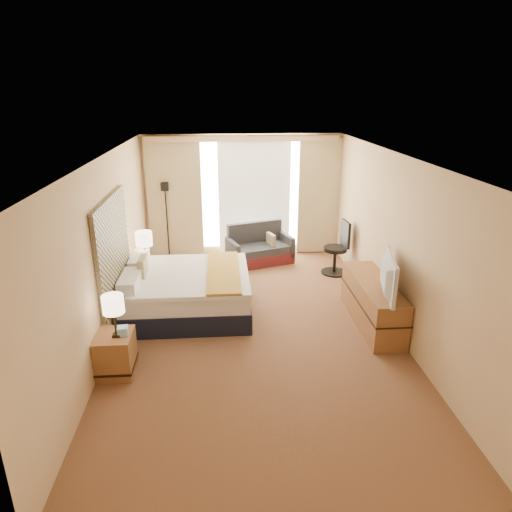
{
  "coord_description": "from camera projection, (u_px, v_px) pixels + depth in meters",
  "views": [
    {
      "loc": [
        -0.48,
        -6.23,
        3.45
      ],
      "look_at": [
        0.05,
        0.4,
        1.03
      ],
      "focal_mm": 32.0,
      "sensor_mm": 36.0,
      "label": 1
    }
  ],
  "objects": [
    {
      "name": "floor",
      "position": [
        255.0,
        327.0,
        7.05
      ],
      "size": [
        4.2,
        7.0,
        0.02
      ],
      "primitive_type": "cube",
      "color": "#54181C",
      "rests_on": "ground"
    },
    {
      "name": "ceiling",
      "position": [
        255.0,
        157.0,
        6.16
      ],
      "size": [
        4.2,
        7.0,
        0.02
      ],
      "primitive_type": "cube",
      "color": "silver",
      "rests_on": "wall_back"
    },
    {
      "name": "wall_back",
      "position": [
        243.0,
        195.0,
        9.88
      ],
      "size": [
        4.2,
        0.02,
        2.6
      ],
      "primitive_type": "cube",
      "color": "#E4C48B",
      "rests_on": "ground"
    },
    {
      "name": "wall_front",
      "position": [
        292.0,
        403.0,
        3.32
      ],
      "size": [
        4.2,
        0.02,
        2.6
      ],
      "primitive_type": "cube",
      "color": "#E4C48B",
      "rests_on": "ground"
    },
    {
      "name": "wall_left",
      "position": [
        107.0,
        252.0,
        6.45
      ],
      "size": [
        0.02,
        7.0,
        2.6
      ],
      "primitive_type": "cube",
      "color": "#E4C48B",
      "rests_on": "ground"
    },
    {
      "name": "wall_right",
      "position": [
        396.0,
        244.0,
        6.76
      ],
      "size": [
        0.02,
        7.0,
        2.6
      ],
      "primitive_type": "cube",
      "color": "#E4C48B",
      "rests_on": "ground"
    },
    {
      "name": "headboard",
      "position": [
        113.0,
        248.0,
        6.64
      ],
      "size": [
        0.06,
        1.85,
        1.5
      ],
      "primitive_type": "cube",
      "color": "black",
      "rests_on": "wall_left"
    },
    {
      "name": "nightstand_left",
      "position": [
        116.0,
        354.0,
        5.83
      ],
      "size": [
        0.45,
        0.52,
        0.55
      ],
      "primitive_type": "cube",
      "color": "#9A5E38",
      "rests_on": "floor"
    },
    {
      "name": "nightstand_right",
      "position": [
        145.0,
        278.0,
        8.17
      ],
      "size": [
        0.45,
        0.52,
        0.55
      ],
      "primitive_type": "cube",
      "color": "#9A5E38",
      "rests_on": "floor"
    },
    {
      "name": "media_dresser",
      "position": [
        373.0,
        303.0,
        7.06
      ],
      "size": [
        0.5,
        1.8,
        0.7
      ],
      "primitive_type": "cube",
      "color": "#9A5E38",
      "rests_on": "floor"
    },
    {
      "name": "window",
      "position": [
        254.0,
        195.0,
        9.86
      ],
      "size": [
        2.3,
        0.02,
        2.3
      ],
      "primitive_type": "cube",
      "color": "white",
      "rests_on": "wall_back"
    },
    {
      "name": "curtains",
      "position": [
        243.0,
        192.0,
        9.74
      ],
      "size": [
        4.12,
        0.19,
        2.56
      ],
      "color": "#C7B28C",
      "rests_on": "floor"
    },
    {
      "name": "bed",
      "position": [
        187.0,
        291.0,
        7.45
      ],
      "size": [
        1.99,
        1.82,
        0.96
      ],
      "color": "black",
      "rests_on": "floor"
    },
    {
      "name": "loveseat",
      "position": [
        259.0,
        250.0,
        9.64
      ],
      "size": [
        1.47,
        1.08,
        0.82
      ],
      "rotation": [
        0.0,
        0.0,
        0.32
      ],
      "color": "#57181A",
      "rests_on": "floor"
    },
    {
      "name": "floor_lamp",
      "position": [
        166.0,
        205.0,
        9.62
      ],
      "size": [
        0.21,
        0.21,
        1.65
      ],
      "color": "black",
      "rests_on": "floor"
    },
    {
      "name": "desk_chair",
      "position": [
        338.0,
        250.0,
        8.99
      ],
      "size": [
        0.52,
        0.52,
        1.07
      ],
      "rotation": [
        0.0,
        0.0,
        0.09
      ],
      "color": "black",
      "rests_on": "floor"
    },
    {
      "name": "lamp_left",
      "position": [
        113.0,
        305.0,
        5.55
      ],
      "size": [
        0.27,
        0.27,
        0.56
      ],
      "color": "black",
      "rests_on": "nightstand_left"
    },
    {
      "name": "lamp_right",
      "position": [
        144.0,
        239.0,
        7.87
      ],
      "size": [
        0.29,
        0.29,
        0.61
      ],
      "color": "black",
      "rests_on": "nightstand_right"
    },
    {
      "name": "tissue_box",
      "position": [
        123.0,
        331.0,
        5.71
      ],
      "size": [
        0.14,
        0.14,
        0.12
      ],
      "primitive_type": "cube",
      "rotation": [
        0.0,
        0.0,
        0.13
      ],
      "color": "#94C0E5",
      "rests_on": "nightstand_left"
    },
    {
      "name": "telephone",
      "position": [
        143.0,
        264.0,
        8.01
      ],
      "size": [
        0.18,
        0.15,
        0.06
      ],
      "primitive_type": "cube",
      "rotation": [
        0.0,
        0.0,
        -0.17
      ],
      "color": "black",
      "rests_on": "nightstand_right"
    },
    {
      "name": "television",
      "position": [
        383.0,
        275.0,
        6.43
      ],
      "size": [
        0.37,
        1.02,
        0.59
      ],
      "primitive_type": "imported",
      "rotation": [
        0.0,
        0.0,
        1.34
      ],
      "color": "black",
      "rests_on": "media_dresser"
    }
  ]
}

